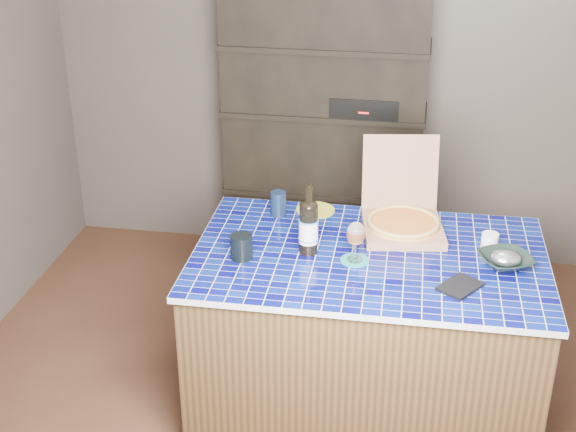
% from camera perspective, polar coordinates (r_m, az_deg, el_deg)
% --- Properties ---
extents(room, '(3.50, 3.50, 3.50)m').
position_cam_1_polar(room, '(3.43, -0.57, 2.85)').
color(room, brown).
rests_on(room, ground).
extents(shelving_unit, '(1.20, 0.41, 1.80)m').
position_cam_1_polar(shelving_unit, '(4.96, 2.66, 5.99)').
color(shelving_unit, black).
rests_on(shelving_unit, floor).
extents(kitchen_island, '(1.59, 1.02, 0.87)m').
position_cam_1_polar(kitchen_island, '(3.84, 5.53, -8.41)').
color(kitchen_island, '#46341B').
rests_on(kitchen_island, floor).
extents(pizza_box, '(0.43, 0.50, 0.40)m').
position_cam_1_polar(pizza_box, '(3.82, 8.16, -0.28)').
color(pizza_box, '#9D7051').
rests_on(pizza_box, kitchen_island).
extents(mead_bottle, '(0.09, 0.09, 0.33)m').
position_cam_1_polar(mead_bottle, '(3.56, 1.47, -0.74)').
color(mead_bottle, black).
rests_on(mead_bottle, kitchen_island).
extents(teal_trivet, '(0.13, 0.13, 0.01)m').
position_cam_1_polar(teal_trivet, '(3.56, 4.77, -3.16)').
color(teal_trivet, '#187C76').
rests_on(teal_trivet, kitchen_island).
extents(wine_glass, '(0.08, 0.08, 0.18)m').
position_cam_1_polar(wine_glass, '(3.50, 4.84, -1.32)').
color(wine_glass, white).
rests_on(wine_glass, teal_trivet).
extents(tumbler, '(0.10, 0.10, 0.11)m').
position_cam_1_polar(tumbler, '(3.55, -3.33, -2.20)').
color(tumbler, black).
rests_on(tumbler, kitchen_island).
extents(dvd_case, '(0.21, 0.22, 0.01)m').
position_cam_1_polar(dvd_case, '(3.42, 12.14, -4.92)').
color(dvd_case, black).
rests_on(dvd_case, kitchen_island).
extents(bowl, '(0.29, 0.29, 0.05)m').
position_cam_1_polar(bowl, '(3.62, 15.20, -3.09)').
color(bowl, black).
rests_on(bowl, kitchen_island).
extents(foil_contents, '(0.13, 0.11, 0.06)m').
position_cam_1_polar(foil_contents, '(3.61, 15.23, -2.91)').
color(foil_contents, silver).
rests_on(foil_contents, bowl).
extents(white_jar, '(0.08, 0.08, 0.07)m').
position_cam_1_polar(white_jar, '(3.76, 14.15, -1.68)').
color(white_jar, white).
rests_on(white_jar, kitchen_island).
extents(navy_cup, '(0.08, 0.08, 0.12)m').
position_cam_1_polar(navy_cup, '(3.93, -0.69, 0.88)').
color(navy_cup, black).
rests_on(navy_cup, kitchen_island).
extents(green_trivet, '(0.19, 0.19, 0.01)m').
position_cam_1_polar(green_trivet, '(4.01, 1.97, 0.43)').
color(green_trivet, '#ADBC28').
rests_on(green_trivet, kitchen_island).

